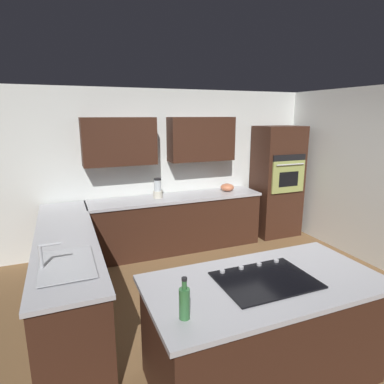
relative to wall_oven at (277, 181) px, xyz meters
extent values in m
plane|color=brown|center=(1.85, 1.72, -1.00)|extent=(14.00, 14.00, 0.00)
cube|color=silver|center=(1.85, -0.38, 0.30)|extent=(6.00, 0.10, 2.60)
cube|color=#381E14|center=(1.45, -0.16, 0.80)|extent=(1.10, 0.34, 0.72)
cube|color=#381E14|center=(2.80, -0.16, 0.80)|extent=(1.10, 0.34, 0.72)
cube|color=silver|center=(-0.60, 1.42, 0.30)|extent=(0.10, 4.00, 2.60)
cube|color=#381E14|center=(1.95, 0.00, -0.57)|extent=(2.80, 0.60, 0.86)
cube|color=#B2B2B7|center=(1.95, 0.00, -0.12)|extent=(2.84, 0.64, 0.04)
cube|color=#381E14|center=(3.67, 1.17, -0.57)|extent=(0.60, 2.90, 0.86)
cube|color=#B2B2B7|center=(3.67, 1.17, -0.12)|extent=(0.64, 2.94, 0.04)
cube|color=#381E14|center=(2.20, 2.87, -0.57)|extent=(1.85, 0.90, 0.86)
cube|color=#B2B2B7|center=(2.20, 2.87, -0.12)|extent=(1.93, 0.98, 0.04)
cube|color=#381E14|center=(0.00, 0.00, 0.00)|extent=(0.80, 0.60, 2.00)
cube|color=#939E51|center=(0.00, 0.31, 0.14)|extent=(0.66, 0.03, 0.56)
cube|color=black|center=(0.00, 0.32, 0.10)|extent=(0.40, 0.01, 0.26)
cube|color=black|center=(0.00, 0.31, 0.47)|extent=(0.66, 0.02, 0.11)
cylinder|color=silver|center=(0.00, 0.35, 0.36)|extent=(0.56, 0.02, 0.02)
cube|color=#515456|center=(3.67, 1.82, -0.10)|extent=(0.40, 0.30, 0.02)
cube|color=#515456|center=(3.67, 2.16, -0.10)|extent=(0.40, 0.30, 0.02)
cube|color=#B7BABF|center=(3.67, 1.99, -0.09)|extent=(0.46, 0.70, 0.01)
cylinder|color=#B7BABF|center=(3.87, 1.99, 0.01)|extent=(0.03, 0.03, 0.22)
cylinder|color=#B7BABF|center=(3.79, 1.99, 0.12)|extent=(0.18, 0.02, 0.02)
cube|color=black|center=(2.20, 2.87, -0.10)|extent=(0.76, 0.56, 0.01)
cylinder|color=#B2B2B7|center=(1.93, 2.64, -0.08)|extent=(0.04, 0.04, 0.02)
cylinder|color=#B2B2B7|center=(2.11, 2.64, -0.08)|extent=(0.04, 0.04, 0.02)
cylinder|color=#B2B2B7|center=(2.29, 2.64, -0.08)|extent=(0.04, 0.04, 0.02)
cylinder|color=#B2B2B7|center=(2.47, 2.64, -0.08)|extent=(0.04, 0.04, 0.02)
cylinder|color=beige|center=(2.25, -0.05, -0.05)|extent=(0.15, 0.15, 0.11)
cylinder|color=silver|center=(2.25, -0.05, 0.10)|extent=(0.11, 0.11, 0.18)
cylinder|color=black|center=(2.25, -0.05, 0.20)|extent=(0.12, 0.12, 0.03)
ellipsoid|color=#CC724C|center=(1.00, -0.05, -0.04)|extent=(0.24, 0.24, 0.13)
cylinder|color=#336B38|center=(2.98, 3.09, 0.00)|extent=(0.07, 0.07, 0.21)
cylinder|color=#336B38|center=(2.98, 3.09, 0.14)|extent=(0.03, 0.03, 0.06)
cylinder|color=black|center=(2.98, 3.09, 0.18)|extent=(0.04, 0.04, 0.02)
camera|label=1|loc=(3.64, 4.86, 1.20)|focal=30.56mm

